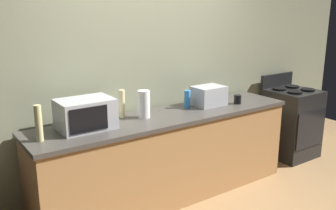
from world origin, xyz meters
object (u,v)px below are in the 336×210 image
(stove_range, at_px, (291,122))
(bottle_spray_cleaner, at_px, (187,99))
(bottle_vinegar, at_px, (39,123))
(microwave, at_px, (85,114))
(paper_towel_roll, at_px, (144,104))
(mug_black, at_px, (238,99))
(bottle_hand_soap, at_px, (122,104))
(toaster_oven, at_px, (209,96))

(stove_range, height_order, bottle_spray_cleaner, bottle_spray_cleaner)
(bottle_spray_cleaner, bearing_deg, bottle_vinegar, -175.03)
(microwave, bearing_deg, paper_towel_roll, 0.21)
(paper_towel_roll, height_order, mug_black, paper_towel_roll)
(microwave, distance_m, bottle_spray_cleaner, 1.18)
(stove_range, bearing_deg, mug_black, -175.67)
(paper_towel_roll, relative_size, bottle_hand_soap, 0.99)
(toaster_oven, bearing_deg, bottle_hand_soap, 173.12)
(stove_range, xyz_separation_m, microwave, (-2.85, 0.05, 0.57))
(stove_range, relative_size, toaster_oven, 3.18)
(bottle_hand_soap, bearing_deg, bottle_spray_cleaner, -6.10)
(mug_black, bearing_deg, bottle_vinegar, 178.77)
(bottle_vinegar, height_order, bottle_spray_cleaner, bottle_vinegar)
(microwave, height_order, bottle_hand_soap, bottle_hand_soap)
(bottle_vinegar, bearing_deg, stove_range, 0.66)
(bottle_hand_soap, distance_m, bottle_spray_cleaner, 0.75)
(bottle_hand_soap, bearing_deg, bottle_vinegar, -165.77)
(microwave, xyz_separation_m, bottle_hand_soap, (0.43, 0.13, 0.00))
(toaster_oven, height_order, paper_towel_roll, paper_towel_roll)
(microwave, distance_m, toaster_oven, 1.44)
(toaster_oven, xyz_separation_m, bottle_vinegar, (-1.87, -0.10, 0.04))
(toaster_oven, bearing_deg, bottle_vinegar, -177.01)
(paper_towel_roll, distance_m, bottle_spray_cleaner, 0.58)
(bottle_hand_soap, distance_m, bottle_vinegar, 0.89)
(paper_towel_roll, relative_size, bottle_spray_cleaner, 1.42)
(toaster_oven, distance_m, bottle_spray_cleaner, 0.27)
(stove_range, xyz_separation_m, bottle_vinegar, (-3.28, -0.04, 0.59))
(bottle_spray_cleaner, distance_m, mug_black, 0.60)
(microwave, relative_size, bottle_vinegar, 1.60)
(toaster_oven, distance_m, bottle_vinegar, 1.87)
(stove_range, xyz_separation_m, paper_towel_roll, (-2.25, 0.05, 0.57))
(bottle_vinegar, distance_m, bottle_spray_cleaner, 1.61)
(bottle_spray_cleaner, xyz_separation_m, mug_black, (0.57, -0.19, -0.05))
(bottle_hand_soap, bearing_deg, microwave, -162.87)
(bottle_hand_soap, xyz_separation_m, bottle_spray_cleaner, (0.74, -0.08, -0.04))
(microwave, height_order, paper_towel_roll, same)
(stove_range, bearing_deg, microwave, 179.04)
(paper_towel_roll, bearing_deg, stove_range, -1.28)
(stove_range, xyz_separation_m, mug_black, (-1.11, -0.08, 0.49))
(toaster_oven, bearing_deg, bottle_spray_cleaner, 170.95)
(toaster_oven, bearing_deg, mug_black, -25.47)
(bottle_vinegar, distance_m, mug_black, 2.18)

